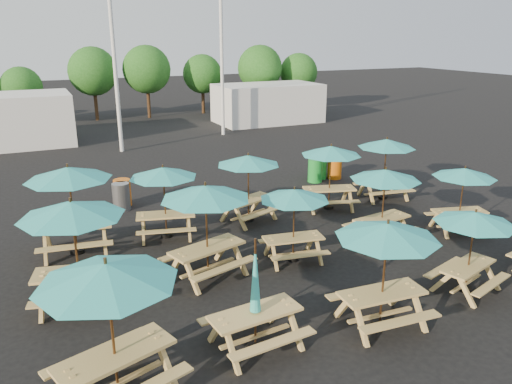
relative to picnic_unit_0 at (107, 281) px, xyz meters
name	(u,v)px	position (x,y,z in m)	size (l,w,h in m)	color
ground	(277,241)	(5.53, 4.83, -2.19)	(120.00, 120.00, 0.00)	black
picnic_unit_0	(107,281)	(0.00, 0.00, 0.00)	(2.90, 2.90, 2.52)	tan
picnic_unit_1	(72,215)	(-0.21, 3.43, -0.01)	(2.75, 2.75, 2.51)	tan
picnic_unit_2	(69,178)	(0.00, 6.44, 0.01)	(2.60, 2.60, 2.54)	tan
picnic_unit_3	(255,304)	(2.73, 0.30, -1.23)	(1.96, 1.75, 2.32)	tan
picnic_unit_4	(206,197)	(2.89, 3.54, -0.06)	(2.78, 2.78, 2.45)	tan
picnic_unit_5	(163,176)	(2.61, 6.53, -0.27)	(2.45, 2.45, 2.22)	tan
picnic_unit_6	(387,237)	(5.47, -0.11, -0.16)	(2.27, 2.27, 2.33)	tan
picnic_unit_7	(294,199)	(5.32, 3.45, -0.40)	(2.15, 2.15, 2.06)	tan
picnic_unit_8	(248,164)	(5.45, 6.72, -0.24)	(2.62, 2.62, 2.25)	tan
picnic_unit_9	(475,222)	(8.28, 0.21, -0.42)	(2.31, 2.31, 2.04)	tan
picnic_unit_10	(385,179)	(8.35, 3.52, -0.25)	(2.29, 2.29, 2.23)	tan
picnic_unit_11	(331,154)	(8.52, 6.64, -0.21)	(2.59, 2.59, 2.28)	tan
picnic_unit_13	(464,176)	(11.02, 3.11, -0.39)	(2.33, 2.33, 2.07)	tan
picnic_unit_14	(386,147)	(10.98, 6.75, -0.21)	(2.39, 2.39, 2.29)	tan
waste_bin_0	(121,197)	(1.84, 9.58, -1.70)	(0.60, 0.60, 0.96)	gray
waste_bin_1	(123,193)	(1.96, 10.04, -1.70)	(0.60, 0.60, 0.96)	#D5600C
waste_bin_2	(315,170)	(9.83, 9.72, -1.70)	(0.60, 0.60, 0.96)	#1A942F
waste_bin_3	(320,167)	(10.26, 10.07, -1.70)	(0.60, 0.60, 0.96)	#1A942F
waste_bin_4	(335,167)	(10.84, 9.81, -1.70)	(0.60, 0.60, 0.96)	#D5600C
mast_0	(112,32)	(3.53, 18.83, 3.81)	(0.20, 0.20, 12.00)	silver
mast_1	(221,32)	(10.03, 20.83, 3.81)	(0.20, 0.20, 12.00)	silver
event_tent_1	(268,103)	(14.53, 23.83, -0.89)	(7.00, 4.00, 2.60)	silver
tree_2	(21,87)	(-0.86, 28.48, 0.44)	(2.59, 2.59, 3.93)	#382314
tree_3	(93,71)	(3.78, 29.54, 1.22)	(3.36, 3.36, 5.09)	#382314
tree_4	(147,69)	(7.43, 29.08, 1.27)	(3.41, 3.41, 5.17)	#382314
tree_5	(202,74)	(11.76, 29.50, 0.79)	(2.94, 2.94, 4.45)	#382314
tree_6	(260,68)	(15.77, 27.72, 1.24)	(3.38, 3.38, 5.13)	#382314
tree_7	(299,72)	(19.16, 27.75, 0.80)	(2.95, 2.95, 4.48)	#382314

